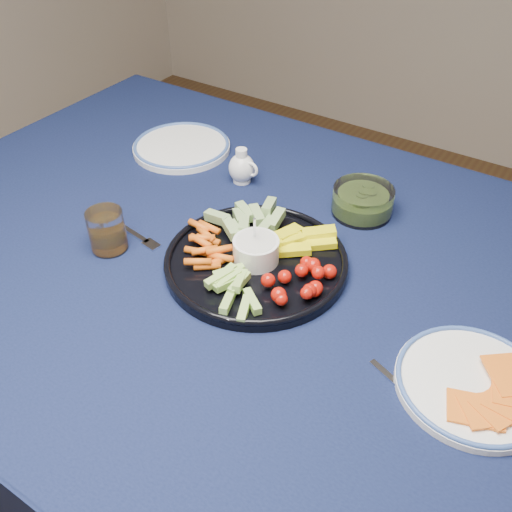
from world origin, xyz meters
The scene contains 9 objects.
dining_table centered at (0.00, 0.00, 0.66)m, with size 1.67×1.07×0.75m.
crudite_platter centered at (-0.04, -0.01, 0.76)m, with size 0.33×0.33×0.11m.
creamer_pitcher centered at (-0.22, 0.21, 0.78)m, with size 0.07×0.06×0.08m.
pickle_bowl centered at (0.04, 0.24, 0.77)m, with size 0.12×0.12×0.06m.
cheese_plate centered at (0.36, -0.07, 0.76)m, with size 0.22×0.22×0.03m.
juice_tumbler centered at (-0.30, -0.12, 0.78)m, with size 0.07×0.07×0.08m.
fork_left centered at (-0.29, -0.06, 0.75)m, with size 0.16×0.04×0.00m.
fork_right centered at (0.31, -0.14, 0.75)m, with size 0.16×0.07×0.00m.
side_plate_extra centered at (-0.42, 0.25, 0.76)m, with size 0.23×0.23×0.02m.
Camera 1 is at (0.39, -0.67, 1.41)m, focal length 40.00 mm.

